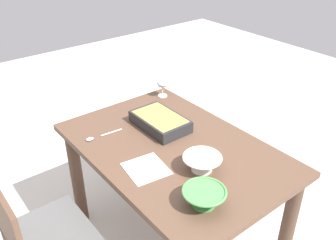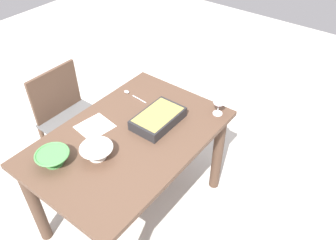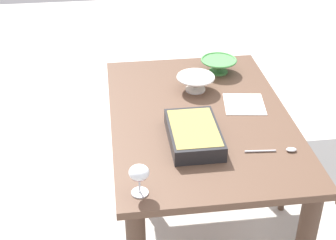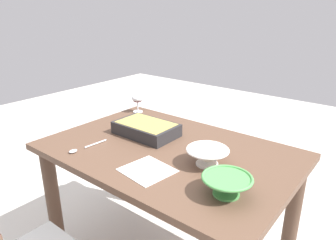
# 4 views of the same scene
# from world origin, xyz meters

# --- Properties ---
(dining_table) EXTENTS (1.26, 0.85, 0.75)m
(dining_table) POSITION_xyz_m (0.00, 0.00, 0.61)
(dining_table) COLOR brown
(dining_table) RESTS_ON ground_plane
(wine_glass) EXTENTS (0.08, 0.08, 0.13)m
(wine_glass) POSITION_xyz_m (-0.53, 0.33, 0.84)
(wine_glass) COLOR white
(wine_glass) RESTS_ON dining_table
(casserole_dish) EXTENTS (0.35, 0.22, 0.07)m
(casserole_dish) POSITION_xyz_m (-0.21, 0.07, 0.79)
(casserole_dish) COLOR #262628
(casserole_dish) RESTS_ON dining_table
(mixing_bowl) EXTENTS (0.20, 0.20, 0.08)m
(mixing_bowl) POSITION_xyz_m (0.25, -0.02, 0.80)
(mixing_bowl) COLOR white
(mixing_bowl) RESTS_ON dining_table
(small_bowl) EXTENTS (0.20, 0.20, 0.08)m
(small_bowl) POSITION_xyz_m (0.43, -0.18, 0.80)
(small_bowl) COLOR #4C994C
(small_bowl) RESTS_ON dining_table
(serving_spoon) EXTENTS (0.04, 0.22, 0.01)m
(serving_spoon) POSITION_xyz_m (-0.34, -0.29, 0.76)
(serving_spoon) COLOR silver
(serving_spoon) RESTS_ON dining_table
(napkin) EXTENTS (0.23, 0.22, 0.00)m
(napkin) POSITION_xyz_m (0.07, -0.23, 0.75)
(napkin) COLOR white
(napkin) RESTS_ON dining_table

